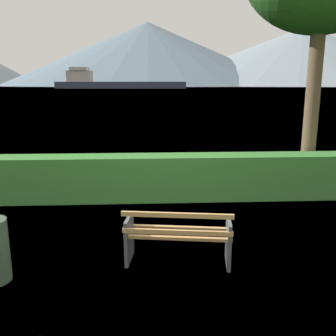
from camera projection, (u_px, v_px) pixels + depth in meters
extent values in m
plane|color=#4C6B33|center=(178.00, 261.00, 5.43)|extent=(1400.00, 1400.00, 0.00)
plane|color=slate|center=(148.00, 87.00, 304.57)|extent=(620.00, 620.00, 0.00)
cube|color=tan|center=(177.00, 238.00, 5.14)|extent=(1.52, 0.28, 0.04)
cube|color=tan|center=(178.00, 233.00, 5.33)|extent=(1.52, 0.28, 0.04)
cube|color=tan|center=(179.00, 228.00, 5.52)|extent=(1.52, 0.28, 0.04)
cube|color=tan|center=(177.00, 232.00, 5.05)|extent=(1.51, 0.26, 0.06)
cube|color=tan|center=(177.00, 215.00, 4.94)|extent=(1.51, 0.26, 0.06)
cube|color=#4C4C51|center=(129.00, 239.00, 5.40)|extent=(0.12, 0.51, 0.68)
cube|color=#4C4C51|center=(228.00, 242.00, 5.27)|extent=(0.12, 0.51, 0.68)
cube|color=#387A33|center=(167.00, 177.00, 8.30)|extent=(10.59, 0.70, 1.00)
cylinder|color=brown|center=(312.00, 104.00, 8.78)|extent=(0.34, 0.34, 4.19)
cube|color=#2D384C|center=(121.00, 85.00, 220.20)|extent=(77.49, 14.89, 3.96)
cube|color=beige|center=(80.00, 76.00, 218.93)|extent=(14.34, 10.68, 6.34)
cube|color=beige|center=(79.00, 69.00, 218.01)|extent=(10.24, 11.59, 1.98)
cone|color=slate|center=(148.00, 54.00, 520.91)|extent=(399.87, 399.87, 87.29)
cone|color=gray|center=(301.00, 57.00, 529.74)|extent=(438.06, 438.06, 81.16)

